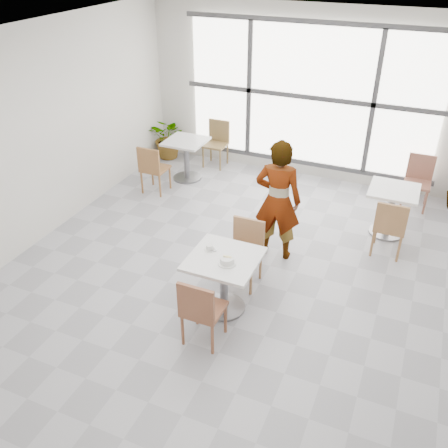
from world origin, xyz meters
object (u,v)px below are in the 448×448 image
at_px(bg_chair_right_near, 390,225).
at_px(bg_chair_right_far, 418,178).
at_px(chair_near, 201,309).
at_px(coffee_cup, 210,248).
at_px(oatmeal_bowl, 227,260).
at_px(bg_table_left, 186,154).
at_px(bg_chair_left_near, 152,167).
at_px(bg_chair_left_far, 217,140).
at_px(main_table, 224,274).
at_px(bg_table_right, 391,205).
at_px(plant_left, 169,138).
at_px(person, 278,201).
at_px(chair_far, 245,248).

distance_m(bg_chair_right_near, bg_chair_right_far, 1.74).
distance_m(chair_near, coffee_cup, 0.81).
xyz_separation_m(oatmeal_bowl, bg_table_left, (-2.15, 3.17, -0.31)).
relative_size(bg_chair_left_near, bg_chair_left_far, 1.00).
xyz_separation_m(main_table, oatmeal_bowl, (0.08, -0.09, 0.27)).
distance_m(bg_table_right, bg_chair_left_near, 3.94).
bearing_deg(bg_chair_right_far, coffee_cup, -120.56).
distance_m(coffee_cup, plant_left, 4.56).
bearing_deg(main_table, bg_chair_right_far, 62.62).
relative_size(bg_table_left, bg_chair_left_near, 0.86).
bearing_deg(bg_chair_right_far, bg_chair_right_near, -98.02).
height_order(person, bg_chair_right_near, person).
height_order(chair_far, person, person).
xyz_separation_m(bg_table_left, bg_chair_left_far, (0.25, 0.82, 0.01)).
bearing_deg(bg_table_right, bg_chair_left_near, -176.51).
bearing_deg(bg_chair_left_far, bg_table_right, -21.22).
distance_m(chair_far, bg_table_left, 3.21).
bearing_deg(oatmeal_bowl, chair_near, -97.73).
xyz_separation_m(coffee_cup, bg_chair_right_far, (2.12, 3.58, -0.28)).
distance_m(chair_far, bg_chair_right_near, 2.09).
bearing_deg(chair_far, bg_table_right, 50.75).
relative_size(bg_table_right, plant_left, 0.89).
height_order(person, bg_chair_left_far, person).
xyz_separation_m(bg_table_right, bg_chair_right_near, (0.05, -0.62, 0.01)).
xyz_separation_m(person, plant_left, (-3.03, 2.46, -0.44)).
relative_size(chair_far, oatmeal_bowl, 4.14).
distance_m(bg_table_right, bg_chair_right_near, 0.62).
distance_m(chair_near, plant_left, 5.27).
bearing_deg(chair_far, bg_chair_left_far, 119.55).
height_order(main_table, bg_table_right, same).
bearing_deg(coffee_cup, bg_chair_left_far, 112.79).
relative_size(chair_near, bg_table_left, 1.16).
bearing_deg(bg_chair_right_near, bg_table_left, -16.87).
xyz_separation_m(bg_chair_left_far, bg_chair_right_near, (3.47, -1.95, 0.00)).
relative_size(chair_far, plant_left, 1.03).
relative_size(chair_far, bg_chair_right_far, 1.00).
height_order(coffee_cup, bg_chair_left_far, bg_chair_left_far).
bearing_deg(main_table, bg_chair_left_near, 135.16).
height_order(bg_chair_left_near, bg_chair_left_far, same).
xyz_separation_m(chair_near, bg_chair_right_near, (1.65, 2.59, 0.00)).
bearing_deg(oatmeal_bowl, bg_chair_right_near, 52.21).
bearing_deg(bg_table_left, main_table, -56.05).
xyz_separation_m(bg_table_right, bg_chair_left_near, (-3.94, -0.24, 0.01)).
relative_size(chair_far, bg_chair_left_near, 1.00).
relative_size(oatmeal_bowl, plant_left, 0.25).
xyz_separation_m(main_table, plant_left, (-2.82, 3.81, -0.10)).
bearing_deg(chair_near, bg_table_left, -60.86).
height_order(chair_near, person, person).
bearing_deg(chair_near, bg_chair_right_far, -113.76).
xyz_separation_m(chair_near, coffee_cup, (-0.22, 0.72, 0.28)).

